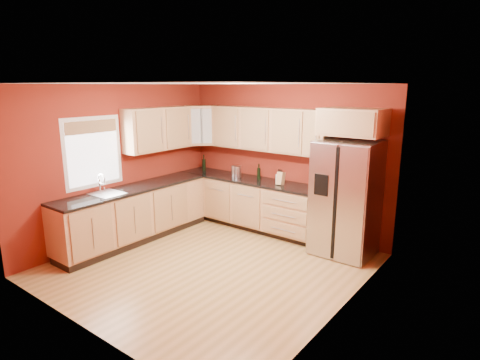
% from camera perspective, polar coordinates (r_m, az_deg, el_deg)
% --- Properties ---
extents(floor, '(4.00, 4.00, 0.00)m').
position_cam_1_polar(floor, '(6.03, -4.22, -12.03)').
color(floor, '#A37D3F').
rests_on(floor, ground).
extents(ceiling, '(4.00, 4.00, 0.00)m').
position_cam_1_polar(ceiling, '(5.45, -4.69, 13.51)').
color(ceiling, silver).
rests_on(ceiling, wall_back).
extents(wall_back, '(4.00, 0.04, 2.60)m').
position_cam_1_polar(wall_back, '(7.18, 6.23, 2.99)').
color(wall_back, maroon).
rests_on(wall_back, floor).
extents(wall_front, '(4.00, 0.04, 2.60)m').
position_cam_1_polar(wall_front, '(4.37, -22.19, -4.70)').
color(wall_front, maroon).
rests_on(wall_front, floor).
extents(wall_left, '(0.04, 4.00, 2.60)m').
position_cam_1_polar(wall_left, '(7.06, -16.68, 2.33)').
color(wall_left, maroon).
rests_on(wall_left, floor).
extents(wall_right, '(0.04, 4.00, 2.60)m').
position_cam_1_polar(wall_right, '(4.56, 14.74, -3.40)').
color(wall_right, maroon).
rests_on(wall_right, floor).
extents(base_cabinets_back, '(2.90, 0.60, 0.88)m').
position_cam_1_polar(base_cabinets_back, '(7.43, 1.22, -3.40)').
color(base_cabinets_back, '#A57350').
rests_on(base_cabinets_back, floor).
extents(base_cabinets_left, '(0.60, 2.80, 0.88)m').
position_cam_1_polar(base_cabinets_left, '(7.04, -14.76, -4.82)').
color(base_cabinets_left, '#A57350').
rests_on(base_cabinets_left, floor).
extents(countertop_back, '(2.90, 0.62, 0.04)m').
position_cam_1_polar(countertop_back, '(7.31, 1.19, 0.04)').
color(countertop_back, black).
rests_on(countertop_back, base_cabinets_back).
extents(countertop_left, '(0.62, 2.80, 0.04)m').
position_cam_1_polar(countertop_left, '(6.90, -14.93, -1.21)').
color(countertop_left, black).
rests_on(countertop_left, base_cabinets_left).
extents(upper_cabinets_back, '(2.30, 0.33, 0.75)m').
position_cam_1_polar(upper_cabinets_back, '(7.10, 3.90, 7.20)').
color(upper_cabinets_back, '#A57350').
rests_on(upper_cabinets_back, wall_back).
extents(upper_cabinets_left, '(0.33, 1.35, 0.75)m').
position_cam_1_polar(upper_cabinets_left, '(7.31, -11.57, 7.14)').
color(upper_cabinets_left, '#A57350').
rests_on(upper_cabinets_left, wall_left).
extents(corner_upper_cabinet, '(0.67, 0.67, 0.75)m').
position_cam_1_polar(corner_upper_cabinet, '(7.85, -5.54, 7.75)').
color(corner_upper_cabinet, '#A57350').
rests_on(corner_upper_cabinet, wall_back).
extents(over_fridge_cabinet, '(0.92, 0.60, 0.40)m').
position_cam_1_polar(over_fridge_cabinet, '(6.22, 15.73, 7.96)').
color(over_fridge_cabinet, '#A57350').
rests_on(over_fridge_cabinet, wall_back).
extents(refrigerator, '(0.90, 0.75, 1.78)m').
position_cam_1_polar(refrigerator, '(6.36, 14.83, -2.54)').
color(refrigerator, '#BABBC0').
rests_on(refrigerator, floor).
extents(window, '(0.03, 0.90, 1.00)m').
position_cam_1_polar(window, '(6.73, -20.14, 3.72)').
color(window, white).
rests_on(window, wall_left).
extents(sink_faucet, '(0.50, 0.42, 0.30)m').
position_cam_1_polar(sink_faucet, '(6.58, -18.44, -0.62)').
color(sink_faucet, silver).
rests_on(sink_faucet, countertop_left).
extents(canister_left, '(0.15, 0.15, 0.20)m').
position_cam_1_polar(canister_left, '(7.46, -0.75, 1.28)').
color(canister_left, '#BABBC0').
rests_on(canister_left, countertop_back).
extents(canister_right, '(0.15, 0.15, 0.21)m').
position_cam_1_polar(canister_right, '(7.40, -0.31, 1.20)').
color(canister_right, '#BABBC0').
rests_on(canister_right, countertop_back).
extents(wine_bottle_a, '(0.09, 0.09, 0.32)m').
position_cam_1_polar(wine_bottle_a, '(7.98, -5.15, 2.45)').
color(wine_bottle_a, black).
rests_on(wine_bottle_a, countertop_back).
extents(wine_bottle_b, '(0.08, 0.08, 0.29)m').
position_cam_1_polar(wine_bottle_b, '(7.21, 2.69, 1.20)').
color(wine_bottle_b, black).
rests_on(wine_bottle_b, countertop_back).
extents(knife_block, '(0.11, 0.10, 0.22)m').
position_cam_1_polar(knife_block, '(6.88, 5.80, 0.23)').
color(knife_block, tan).
rests_on(knife_block, countertop_back).
extents(soap_dispenser, '(0.08, 0.08, 0.19)m').
position_cam_1_polar(soap_dispenser, '(6.99, 5.35, 0.34)').
color(soap_dispenser, white).
rests_on(soap_dispenser, countertop_back).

